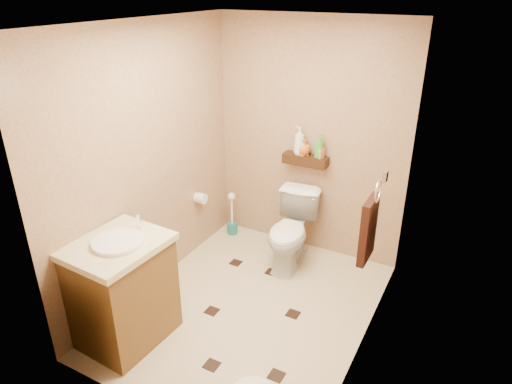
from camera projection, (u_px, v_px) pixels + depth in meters
The scene contains 18 objects.
ground at pixel (250, 308), 4.07m from camera, with size 2.50×2.50×0.00m, color beige.
wall_back at pixel (309, 141), 4.57m from camera, with size 2.00×0.04×2.40m, color #AA7C61.
wall_front at pixel (141, 265), 2.57m from camera, with size 2.00×0.04×2.40m, color #AA7C61.
wall_left at pixel (149, 163), 4.00m from camera, with size 0.04×2.50×2.40m, color #AA7C61.
wall_right at pixel (375, 213), 3.14m from camera, with size 0.04×2.50×2.40m, color #AA7C61.
ceiling at pixel (247, 22), 3.06m from camera, with size 2.00×2.50×0.02m, color silver.
wall_shelf at pixel (305, 160), 4.58m from camera, with size 0.46×0.14×0.10m, color #32180D.
floor_accents at pixel (250, 311), 4.02m from camera, with size 1.13×1.42×0.01m.
toilet at pixel (291, 231), 4.57m from camera, with size 0.42×0.73×0.74m, color white.
vanity at pixel (123, 290), 3.57m from camera, with size 0.64×0.76×1.02m.
toilet_brush at pixel (232, 219), 5.21m from camera, with size 0.12×0.12×0.52m.
towel_ring at pixel (369, 227), 3.48m from camera, with size 0.12×0.30×0.76m.
toilet_paper at pixel (201, 198), 4.74m from camera, with size 0.12×0.11×0.12m.
bottle_a at pixel (299, 141), 4.53m from camera, with size 0.11×0.11×0.28m, color silver.
bottle_b at pixel (304, 147), 4.53m from camera, with size 0.07×0.08×0.16m, color yellow.
bottle_c at pixel (304, 147), 4.53m from camera, with size 0.12×0.12×0.16m, color #C24D16.
bottle_d at pixel (319, 146), 4.45m from camera, with size 0.09×0.09×0.24m, color green.
bottle_e at pixel (320, 150), 4.46m from camera, with size 0.07×0.07×0.16m, color #F87F52.
Camera 1 is at (1.60, -2.84, 2.65)m, focal length 32.00 mm.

